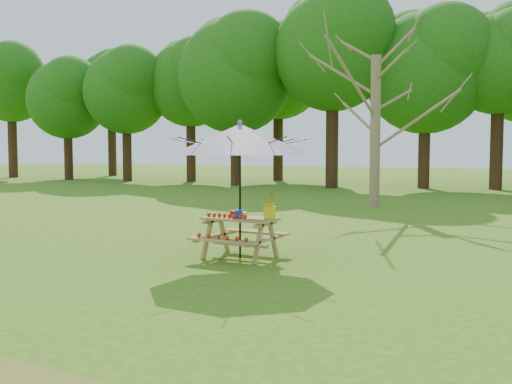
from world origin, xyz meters
The scene contains 6 objects.
treeline centered at (0.00, 22.00, 8.00)m, with size 60.00×12.00×16.00m, color #286110, non-canonical shape.
picnic_table centered at (4.04, 2.72, 0.33)m, with size 1.20×1.32×0.67m.
patio_umbrella centered at (4.04, 2.72, 1.95)m, with size 3.10×3.10×2.27m.
produce_bins centered at (3.99, 2.76, 0.72)m, with size 0.26×0.40×0.13m.
tomatoes_row centered at (3.89, 2.54, 0.71)m, with size 0.77×0.13×0.07m, color red, non-canonical shape.
flower_bucket centered at (4.52, 2.86, 0.90)m, with size 0.28×0.24×0.43m.
Camera 1 is at (8.77, -5.31, 1.74)m, focal length 40.00 mm.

